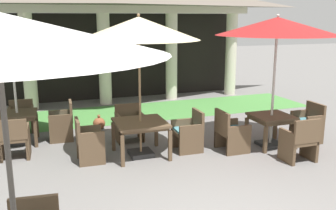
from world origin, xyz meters
The scene contains 18 objects.
background_pavilion centered at (0.00, 8.73, 3.27)m, with size 10.57×2.84×4.20m.
lawn_strip centered at (0.00, 7.11, 0.00)m, with size 12.37×2.31×0.01m, color #47843D.
patio_table_near_foreground centered at (2.67, 3.12, 0.61)m, with size 0.86×0.86×0.71m.
patio_umbrella_near_foreground centered at (2.67, 3.12, 2.63)m, with size 2.62×2.62×2.90m.
patio_chair_near_foreground_south centered at (2.65, 2.11, 0.42)m, with size 0.62×0.52×0.91m.
patio_chair_near_foreground_east centered at (3.68, 3.10, 0.43)m, with size 0.50×0.64×0.90m.
patio_chair_near_foreground_west centered at (1.66, 3.13, 0.41)m, with size 0.58×0.65×0.90m.
patio_table_mid_left centered at (-0.25, 3.50, 0.65)m, with size 1.07×1.07×0.74m.
patio_umbrella_mid_left centered at (-0.25, 3.50, 2.60)m, with size 2.43×2.43×2.91m.
patio_chair_mid_left_west centered at (-1.32, 3.53, 0.42)m, with size 0.53×0.57×0.89m.
patio_chair_mid_left_east centered at (0.82, 3.47, 0.40)m, with size 0.57×0.61×0.88m.
patio_chair_mid_left_north centered at (-0.22, 4.57, 0.41)m, with size 0.62×0.51×0.85m.
patio_table_mid_right centered at (-2.66, 5.21, 0.62)m, with size 0.89×0.89×0.73m.
patio_umbrella_mid_right centered at (-2.66, 5.21, 2.36)m, with size 2.43×2.43×2.66m.
patio_chair_mid_right_south centered at (-2.72, 4.24, 0.41)m, with size 0.61×0.60×0.87m.
patio_chair_mid_right_east centered at (-1.69, 5.16, 0.42)m, with size 0.57×0.58×0.92m.
patio_chair_mid_right_north centered at (-2.61, 6.18, 0.39)m, with size 0.62×0.53×0.79m.
terracotta_urn centered at (-0.74, 5.72, 0.16)m, with size 0.31×0.31×0.39m.
Camera 1 is at (-2.29, -3.77, 2.83)m, focal length 40.57 mm.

